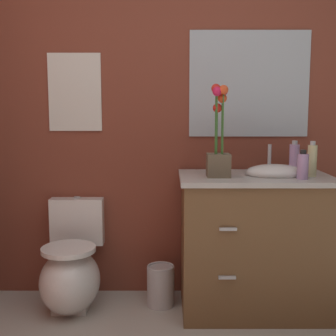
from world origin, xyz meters
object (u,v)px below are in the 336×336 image
object	(u,v)px
toilet	(71,272)
wall_mirror	(249,84)
lotion_bottle	(302,166)
hand_wash_bottle	(311,160)
flower_vase	(218,145)
vanity_cabinet	(253,242)
soap_bottle	(294,158)
wall_poster	(74,92)
trash_bin	(160,285)

from	to	relation	value
toilet	wall_mirror	xyz separation A→B (m)	(1.17, 0.27, 1.21)
lotion_bottle	hand_wash_bottle	distance (m)	0.13
toilet	flower_vase	world-z (taller)	flower_vase
toilet	hand_wash_bottle	world-z (taller)	hand_wash_bottle
vanity_cabinet	lotion_bottle	size ratio (longest dim) A/B	6.09
soap_bottle	lotion_bottle	world-z (taller)	soap_bottle
vanity_cabinet	flower_vase	world-z (taller)	flower_vase
toilet	soap_bottle	distance (m)	1.61
hand_wash_bottle	wall_poster	bearing A→B (deg)	167.49
soap_bottle	trash_bin	size ratio (longest dim) A/B	0.77
lotion_bottle	hand_wash_bottle	size ratio (longest dim) A/B	0.80
trash_bin	toilet	bearing A→B (deg)	-176.11
trash_bin	wall_mirror	distance (m)	1.46
trash_bin	wall_poster	xyz separation A→B (m)	(-0.58, 0.23, 1.26)
flower_vase	lotion_bottle	size ratio (longest dim) A/B	3.22
hand_wash_bottle	trash_bin	world-z (taller)	hand_wash_bottle
hand_wash_bottle	wall_mirror	size ratio (longest dim) A/B	0.27
toilet	trash_bin	world-z (taller)	toilet
flower_vase	soap_bottle	bearing A→B (deg)	16.72
soap_bottle	lotion_bottle	distance (m)	0.24
vanity_cabinet	soap_bottle	xyz separation A→B (m)	(0.26, 0.10, 0.52)
lotion_bottle	trash_bin	bearing A→B (deg)	166.29
vanity_cabinet	lotion_bottle	bearing A→B (deg)	-29.36
soap_bottle	wall_mirror	xyz separation A→B (m)	(-0.27, 0.19, 0.48)
flower_vase	trash_bin	bearing A→B (deg)	162.32
wall_mirror	hand_wash_bottle	bearing A→B (deg)	-44.75
flower_vase	wall_mirror	xyz separation A→B (m)	(0.24, 0.34, 0.38)
soap_bottle	trash_bin	distance (m)	1.20
vanity_cabinet	trash_bin	size ratio (longest dim) A/B	3.89
toilet	flower_vase	xyz separation A→B (m)	(0.93, -0.07, 0.83)
wall_mirror	trash_bin	bearing A→B (deg)	-158.85
flower_vase	hand_wash_bottle	size ratio (longest dim) A/B	2.58
lotion_bottle	flower_vase	bearing A→B (deg)	169.28
vanity_cabinet	wall_poster	size ratio (longest dim) A/B	2.05
soap_bottle	flower_vase	bearing A→B (deg)	-163.28
toilet	flower_vase	bearing A→B (deg)	-4.55
soap_bottle	lotion_bottle	xyz separation A→B (m)	(-0.02, -0.24, -0.02)
hand_wash_bottle	trash_bin	size ratio (longest dim) A/B	0.80
wall_poster	soap_bottle	bearing A→B (deg)	-7.60
toilet	wall_poster	distance (m)	1.18
vanity_cabinet	soap_bottle	size ratio (longest dim) A/B	5.08
hand_wash_bottle	wall_poster	world-z (taller)	wall_poster
soap_bottle	lotion_bottle	bearing A→B (deg)	-93.67
flower_vase	wall_mirror	world-z (taller)	wall_mirror
toilet	wall_mirror	bearing A→B (deg)	12.92
toilet	hand_wash_bottle	size ratio (longest dim) A/B	3.19
flower_vase	wall_poster	size ratio (longest dim) A/B	1.08
lotion_bottle	trash_bin	size ratio (longest dim) A/B	0.64
toilet	wall_mirror	size ratio (longest dim) A/B	0.86
toilet	soap_bottle	xyz separation A→B (m)	(1.43, 0.08, 0.73)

